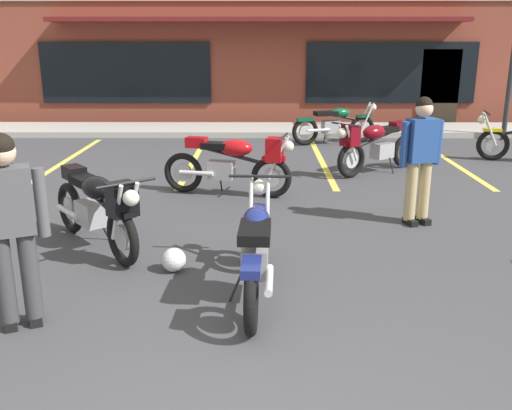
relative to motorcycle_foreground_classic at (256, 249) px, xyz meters
The scene contains 12 objects.
ground_plane 1.49m from the motorcycle_foreground_classic, 90.32° to the left, with size 80.00×80.00×0.00m, color #3D3D42.
sidewalk_kerb 9.82m from the motorcycle_foreground_classic, 90.05° to the left, with size 22.00×1.80×0.14m, color #A8A59E.
brick_storefront_building 14.12m from the motorcycle_foreground_classic, 90.02° to the left, with size 18.89×6.17×3.67m.
painted_stall_lines 6.23m from the motorcycle_foreground_classic, 90.07° to the left, with size 7.90×4.80×0.01m.
motorcycle_foreground_classic is the anchor object (origin of this frame).
motorcycle_black_cruiser 8.34m from the motorcycle_foreground_classic, 77.56° to the left, with size 2.05×0.96×0.98m.
motorcycle_silver_naked 2.17m from the motorcycle_foreground_classic, 147.33° to the left, with size 1.54×1.75×0.98m.
motorcycle_blue_standard 5.55m from the motorcycle_foreground_classic, 67.35° to the left, with size 1.80×1.47×0.98m.
motorcycle_green_cafe_racer 3.60m from the motorcycle_foreground_classic, 95.97° to the left, with size 2.08×0.82×0.98m.
person_in_black_shirt 3.09m from the motorcycle_foreground_classic, 45.99° to the left, with size 0.60×0.36×1.68m.
person_in_shorts_foreground 2.15m from the motorcycle_foreground_classic, 161.86° to the right, with size 0.59×0.39×1.68m.
helmet_on_pavement 1.08m from the motorcycle_foreground_classic, 147.70° to the left, with size 0.26×0.26×0.26m.
Camera 1 is at (0.04, -2.40, 2.37)m, focal length 39.39 mm.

